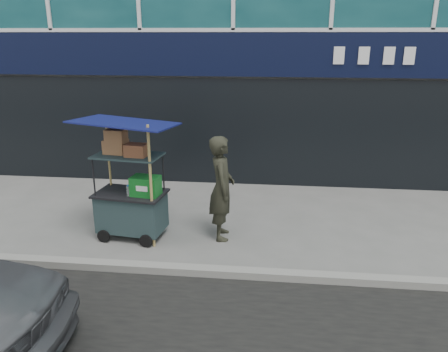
# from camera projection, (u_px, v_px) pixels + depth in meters

# --- Properties ---
(ground) EXTENTS (80.00, 80.00, 0.00)m
(ground) POSITION_uv_depth(u_px,v_px,m) (209.00, 268.00, 6.51)
(ground) COLOR #5F605B
(ground) RESTS_ON ground
(curb) EXTENTS (80.00, 0.18, 0.12)m
(curb) POSITION_uv_depth(u_px,v_px,m) (207.00, 271.00, 6.30)
(curb) COLOR gray
(curb) RESTS_ON ground
(vendor_cart) EXTENTS (1.65, 1.27, 2.07)m
(vendor_cart) POSITION_uv_depth(u_px,v_px,m) (131.00, 197.00, 7.30)
(vendor_cart) COLOR #1A2C2D
(vendor_cart) RESTS_ON ground
(vendor_man) EXTENTS (0.51, 0.70, 1.77)m
(vendor_man) POSITION_uv_depth(u_px,v_px,m) (222.00, 188.00, 7.24)
(vendor_man) COLOR #27281D
(vendor_man) RESTS_ON ground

